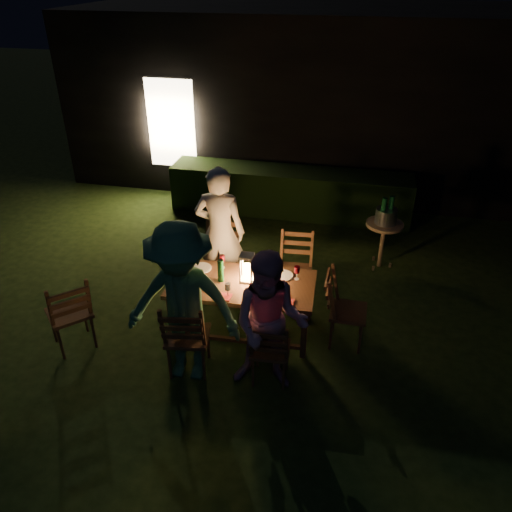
% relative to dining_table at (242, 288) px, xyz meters
% --- Properties ---
extents(garden_envelope, '(40.00, 40.00, 3.20)m').
position_rel_dining_table_xyz_m(garden_envelope, '(0.52, 5.83, 0.94)').
color(garden_envelope, black).
rests_on(garden_envelope, ground).
extents(dining_table, '(1.73, 0.92, 0.71)m').
position_rel_dining_table_xyz_m(dining_table, '(0.00, 0.00, 0.00)').
color(dining_table, '#452917').
rests_on(dining_table, ground).
extents(chair_near_left, '(0.52, 0.55, 1.02)m').
position_rel_dining_table_xyz_m(chair_near_left, '(-0.41, -0.79, -0.33)').
color(chair_near_left, '#452917').
rests_on(chair_near_left, ground).
extents(chair_near_right, '(0.42, 0.45, 0.89)m').
position_rel_dining_table_xyz_m(chair_near_right, '(0.48, -0.75, -0.36)').
color(chair_near_right, '#452917').
rests_on(chair_near_right, ground).
extents(chair_far_left, '(0.48, 0.51, 1.03)m').
position_rel_dining_table_xyz_m(chair_far_left, '(-0.48, 0.75, -0.32)').
color(chair_far_left, '#452917').
rests_on(chair_far_left, ground).
extents(chair_far_right, '(0.47, 0.50, 0.97)m').
position_rel_dining_table_xyz_m(chair_far_right, '(0.52, 0.79, -0.34)').
color(chair_far_right, '#452917').
rests_on(chair_far_right, ground).
extents(chair_end, '(0.47, 0.44, 0.97)m').
position_rel_dining_table_xyz_m(chair_end, '(1.23, 0.05, -0.34)').
color(chair_end, '#452917').
rests_on(chair_end, ground).
extents(chair_spare, '(0.67, 0.67, 1.02)m').
position_rel_dining_table_xyz_m(chair_spare, '(-1.86, -0.70, -0.33)').
color(chair_spare, '#452917').
rests_on(chair_spare, ground).
extents(person_house_side, '(0.67, 0.46, 1.80)m').
position_rel_dining_table_xyz_m(person_house_side, '(-0.49, 0.80, 0.26)').
color(person_house_side, beige).
rests_on(person_house_side, ground).
extents(person_opp_right, '(0.80, 0.64, 1.60)m').
position_rel_dining_table_xyz_m(person_opp_right, '(0.49, -0.80, 0.16)').
color(person_opp_right, '#B17998').
rests_on(person_opp_right, ground).
extents(person_opp_left, '(1.22, 0.74, 1.85)m').
position_rel_dining_table_xyz_m(person_opp_left, '(-0.41, -0.84, 0.29)').
color(person_opp_left, '#38714F').
rests_on(person_opp_left, ground).
extents(lantern, '(0.16, 0.16, 0.35)m').
position_rel_dining_table_xyz_m(lantern, '(0.05, 0.05, 0.23)').
color(lantern, white).
rests_on(lantern, dining_table).
extents(plate_far_left, '(0.25, 0.25, 0.01)m').
position_rel_dining_table_xyz_m(plate_far_left, '(-0.56, 0.20, 0.08)').
color(plate_far_left, white).
rests_on(plate_far_left, dining_table).
extents(plate_near_left, '(0.25, 0.25, 0.01)m').
position_rel_dining_table_xyz_m(plate_near_left, '(-0.54, -0.24, 0.08)').
color(plate_near_left, white).
rests_on(plate_near_left, dining_table).
extents(plate_far_right, '(0.25, 0.25, 0.01)m').
position_rel_dining_table_xyz_m(plate_far_right, '(0.44, 0.24, 0.08)').
color(plate_far_right, white).
rests_on(plate_far_right, dining_table).
extents(plate_near_right, '(0.25, 0.25, 0.01)m').
position_rel_dining_table_xyz_m(plate_near_right, '(0.46, -0.20, 0.08)').
color(plate_near_right, white).
rests_on(plate_near_right, dining_table).
extents(wineglass_a, '(0.06, 0.06, 0.18)m').
position_rel_dining_table_xyz_m(wineglass_a, '(-0.31, 0.27, 0.16)').
color(wineglass_a, '#59070F').
rests_on(wineglass_a, dining_table).
extents(wineglass_b, '(0.06, 0.06, 0.18)m').
position_rel_dining_table_xyz_m(wineglass_b, '(-0.71, -0.15, 0.16)').
color(wineglass_b, '#59070F').
rests_on(wineglass_b, dining_table).
extents(wineglass_c, '(0.06, 0.06, 0.18)m').
position_rel_dining_table_xyz_m(wineglass_c, '(0.31, -0.27, 0.16)').
color(wineglass_c, '#59070F').
rests_on(wineglass_c, dining_table).
extents(wineglass_d, '(0.06, 0.06, 0.18)m').
position_rel_dining_table_xyz_m(wineglass_d, '(0.61, 0.21, 0.16)').
color(wineglass_d, '#59070F').
rests_on(wineglass_d, dining_table).
extents(wineglass_e, '(0.06, 0.06, 0.18)m').
position_rel_dining_table_xyz_m(wineglass_e, '(-0.09, -0.30, 0.16)').
color(wineglass_e, silver).
rests_on(wineglass_e, dining_table).
extents(bottle_table, '(0.07, 0.07, 0.28)m').
position_rel_dining_table_xyz_m(bottle_table, '(-0.25, -0.01, 0.21)').
color(bottle_table, '#0F471E').
rests_on(bottle_table, dining_table).
extents(napkin_left, '(0.18, 0.14, 0.01)m').
position_rel_dining_table_xyz_m(napkin_left, '(-0.14, -0.33, 0.08)').
color(napkin_left, red).
rests_on(napkin_left, dining_table).
extents(napkin_right, '(0.18, 0.14, 0.01)m').
position_rel_dining_table_xyz_m(napkin_right, '(0.56, -0.28, 0.08)').
color(napkin_right, red).
rests_on(napkin_right, dining_table).
extents(phone, '(0.14, 0.07, 0.01)m').
position_rel_dining_table_xyz_m(phone, '(-0.61, -0.33, 0.07)').
color(phone, black).
rests_on(phone, dining_table).
extents(side_table, '(0.53, 0.53, 0.72)m').
position_rel_dining_table_xyz_m(side_table, '(1.63, 1.90, -0.00)').
color(side_table, olive).
rests_on(side_table, ground).
extents(ice_bucket, '(0.30, 0.30, 0.22)m').
position_rel_dining_table_xyz_m(ice_bucket, '(1.63, 1.90, 0.19)').
color(ice_bucket, '#A5A8AD').
rests_on(ice_bucket, side_table).
extents(bottle_bucket_a, '(0.07, 0.07, 0.32)m').
position_rel_dining_table_xyz_m(bottle_bucket_a, '(1.58, 1.86, 0.24)').
color(bottle_bucket_a, '#0F471E').
rests_on(bottle_bucket_a, side_table).
extents(bottle_bucket_b, '(0.07, 0.07, 0.32)m').
position_rel_dining_table_xyz_m(bottle_bucket_b, '(1.68, 1.94, 0.24)').
color(bottle_bucket_b, '#0F471E').
rests_on(bottle_bucket_b, side_table).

